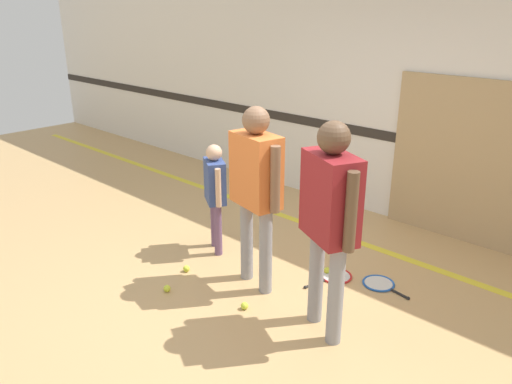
# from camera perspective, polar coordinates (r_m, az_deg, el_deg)

# --- Properties ---
(ground_plane) EXTENTS (16.00, 16.00, 0.00)m
(ground_plane) POSITION_cam_1_polar(r_m,az_deg,el_deg) (4.69, 0.21, -11.72)
(ground_plane) COLOR tan
(wall_back) EXTENTS (16.00, 0.07, 3.20)m
(wall_back) POSITION_cam_1_polar(r_m,az_deg,el_deg) (6.11, 16.66, 11.16)
(wall_back) COLOR silver
(wall_back) RESTS_ON ground_plane
(wall_panel) EXTENTS (2.26, 0.05, 1.81)m
(wall_panel) POSITION_cam_1_polar(r_m,az_deg,el_deg) (5.81, 25.49, 2.50)
(wall_panel) COLOR tan
(wall_panel) RESTS_ON ground_plane
(floor_stripe) EXTENTS (14.40, 0.10, 0.01)m
(floor_stripe) POSITION_cam_1_polar(r_m,az_deg,el_deg) (5.81, 10.91, -5.37)
(floor_stripe) COLOR yellow
(floor_stripe) RESTS_ON ground_plane
(person_instructor) EXTENTS (0.64, 0.36, 1.71)m
(person_instructor) POSITION_cam_1_polar(r_m,az_deg,el_deg) (4.41, 0.00, 1.42)
(person_instructor) COLOR gray
(person_instructor) RESTS_ON ground_plane
(person_student_left) EXTENTS (0.39, 0.33, 1.19)m
(person_student_left) POSITION_cam_1_polar(r_m,az_deg,el_deg) (5.22, -4.71, 0.61)
(person_student_left) COLOR #6B4C70
(person_student_left) RESTS_ON ground_plane
(person_student_right) EXTENTS (0.61, 0.46, 1.75)m
(person_student_right) POSITION_cam_1_polar(r_m,az_deg,el_deg) (3.77, 8.44, -1.87)
(person_student_right) COLOR gray
(person_student_right) RESTS_ON ground_plane
(racket_spare_on_floor) EXTENTS (0.38, 0.59, 0.03)m
(racket_spare_on_floor) POSITION_cam_1_polar(r_m,az_deg,el_deg) (5.03, 8.96, -9.50)
(racket_spare_on_floor) COLOR red
(racket_spare_on_floor) RESTS_ON ground_plane
(racket_second_spare) EXTENTS (0.53, 0.35, 0.03)m
(racket_second_spare) POSITION_cam_1_polar(r_m,az_deg,el_deg) (4.99, 13.97, -10.15)
(racket_second_spare) COLOR blue
(racket_second_spare) RESTS_ON ground_plane
(tennis_ball_near_instructor) EXTENTS (0.07, 0.07, 0.07)m
(tennis_ball_near_instructor) POSITION_cam_1_polar(r_m,az_deg,el_deg) (4.49, -1.32, -12.87)
(tennis_ball_near_instructor) COLOR #CCE038
(tennis_ball_near_instructor) RESTS_ON ground_plane
(tennis_ball_by_spare_racket) EXTENTS (0.07, 0.07, 0.07)m
(tennis_ball_by_spare_racket) POSITION_cam_1_polar(r_m,az_deg,el_deg) (5.07, 8.13, -8.87)
(tennis_ball_by_spare_racket) COLOR #CCE038
(tennis_ball_by_spare_racket) RESTS_ON ground_plane
(tennis_ball_stray_left) EXTENTS (0.07, 0.07, 0.07)m
(tennis_ball_stray_left) POSITION_cam_1_polar(r_m,az_deg,el_deg) (4.80, -10.13, -10.80)
(tennis_ball_stray_left) COLOR #CCE038
(tennis_ball_stray_left) RESTS_ON ground_plane
(tennis_ball_stray_right) EXTENTS (0.07, 0.07, 0.07)m
(tennis_ball_stray_right) POSITION_cam_1_polar(r_m,az_deg,el_deg) (5.10, -7.96, -8.66)
(tennis_ball_stray_right) COLOR #CCE038
(tennis_ball_stray_right) RESTS_ON ground_plane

